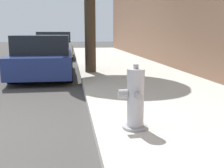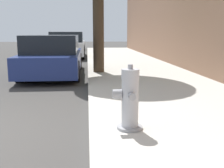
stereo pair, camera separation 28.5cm
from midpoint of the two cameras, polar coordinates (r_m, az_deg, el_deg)
The scene contains 5 objects.
sidewalk_slab at distance 4.15m, azimuth 21.39°, elevation -8.61°, with size 3.32×40.00×0.12m.
fire_hydrant at distance 3.63m, azimuth 5.84°, elevation -3.27°, with size 0.39×0.41×0.85m.
parked_car_near at distance 9.19m, azimuth -11.02°, elevation 5.59°, with size 1.75×4.35×1.28m.
parked_car_mid at distance 15.90m, azimuth -8.49°, elevation 7.85°, with size 1.87×4.59×1.40m.
parked_car_far at distance 22.75m, azimuth -7.76°, elevation 8.53°, with size 1.77×4.29×1.36m.
Camera 2 is at (1.84, -3.52, 1.36)m, focal length 45.00 mm.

